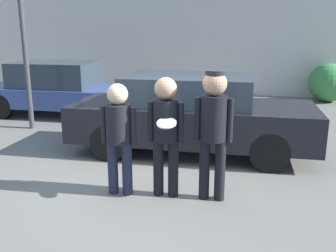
{
  "coord_description": "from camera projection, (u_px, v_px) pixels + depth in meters",
  "views": [
    {
      "loc": [
        1.36,
        -5.33,
        2.39
      ],
      "look_at": [
        0.32,
        -0.17,
        1.01
      ],
      "focal_mm": 40.0,
      "sensor_mm": 36.0,
      "label": 1
    }
  ],
  "objects": [
    {
      "name": "person_middle_with_frisbee",
      "position": [
        166.0,
        126.0,
        5.28
      ],
      "size": [
        0.52,
        0.56,
        1.74
      ],
      "color": "black",
      "rests_on": "ground"
    },
    {
      "name": "ground_plane",
      "position": [
        150.0,
        184.0,
        5.92
      ],
      "size": [
        56.0,
        56.0,
        0.0
      ],
      "primitive_type": "plane",
      "color": "#66635E"
    },
    {
      "name": "parked_car_near",
      "position": [
        191.0,
        114.0,
        7.3
      ],
      "size": [
        4.65,
        1.8,
        1.52
      ],
      "color": "black",
      "rests_on": "ground"
    },
    {
      "name": "shrub",
      "position": [
        328.0,
        83.0,
        12.47
      ],
      "size": [
        1.29,
        1.29,
        1.29
      ],
      "color": "#387A3D",
      "rests_on": "ground"
    },
    {
      "name": "person_left",
      "position": [
        119.0,
        130.0,
        5.35
      ],
      "size": [
        0.53,
        0.36,
        1.65
      ],
      "color": "#1E2338",
      "rests_on": "ground"
    },
    {
      "name": "person_right",
      "position": [
        214.0,
        123.0,
        5.13
      ],
      "size": [
        0.53,
        0.36,
        1.85
      ],
      "color": "black",
      "rests_on": "ground"
    },
    {
      "name": "storefront_building",
      "position": [
        208.0,
        33.0,
        13.66
      ],
      "size": [
        24.0,
        0.22,
        4.39
      ],
      "color": "beige",
      "rests_on": "ground"
    },
    {
      "name": "parked_car_far",
      "position": [
        59.0,
        88.0,
        10.62
      ],
      "size": [
        4.3,
        1.89,
        1.49
      ],
      "color": "#334784",
      "rests_on": "ground"
    }
  ]
}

